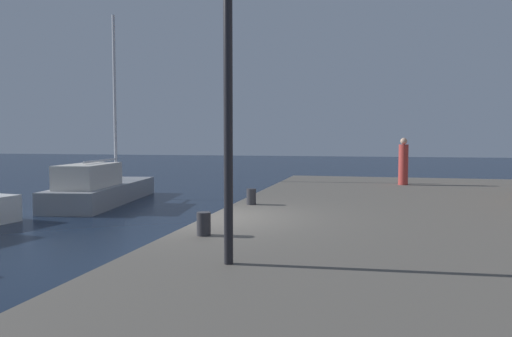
% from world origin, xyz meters
% --- Properties ---
extents(ground_plane, '(120.00, 120.00, 0.00)m').
position_xyz_m(ground_plane, '(0.00, 0.00, 0.00)').
color(ground_plane, '#162338').
extents(sailboat_grey, '(3.00, 7.01, 7.49)m').
position_xyz_m(sailboat_grey, '(-6.57, 6.57, 0.60)').
color(sailboat_grey, gray).
rests_on(sailboat_grey, ground).
extents(lamp_post_mid_promenade, '(0.36, 0.36, 4.11)m').
position_xyz_m(lamp_post_mid_promenade, '(1.58, -3.56, 3.63)').
color(lamp_post_mid_promenade, black).
rests_on(lamp_post_mid_promenade, quay_dock).
extents(bollard_south, '(0.24, 0.24, 0.40)m').
position_xyz_m(bollard_south, '(0.63, -1.88, 1.00)').
color(bollard_south, '#2D2D33').
rests_on(bollard_south, quay_dock).
extents(bollard_north, '(0.24, 0.24, 0.40)m').
position_xyz_m(bollard_north, '(0.48, 2.05, 1.00)').
color(bollard_north, '#2D2D33').
rests_on(bollard_north, quay_dock).
extents(person_mid_promenade, '(0.34, 0.34, 1.70)m').
position_xyz_m(person_mid_promenade, '(4.56, 8.41, 1.59)').
color(person_mid_promenade, '#B23833').
rests_on(person_mid_promenade, quay_dock).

